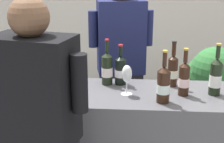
% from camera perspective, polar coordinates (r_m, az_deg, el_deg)
% --- Properties ---
extents(wine_bottle_0, '(0.08, 0.08, 0.30)m').
position_cam_1_polar(wine_bottle_0, '(2.38, 1.51, 0.28)').
color(wine_bottle_0, black).
rests_on(wine_bottle_0, counter).
extents(wine_bottle_1, '(0.08, 0.08, 0.34)m').
position_cam_1_polar(wine_bottle_1, '(2.08, 9.04, -2.26)').
color(wine_bottle_1, black).
rests_on(wine_bottle_1, counter).
extents(wine_bottle_2, '(0.07, 0.07, 0.33)m').
position_cam_1_polar(wine_bottle_2, '(2.22, 12.57, -1.20)').
color(wine_bottle_2, black).
rests_on(wine_bottle_2, counter).
extents(wine_bottle_3, '(0.07, 0.07, 0.33)m').
position_cam_1_polar(wine_bottle_3, '(2.38, 10.63, 0.24)').
color(wine_bottle_3, black).
rests_on(wine_bottle_3, counter).
extents(wine_bottle_4, '(0.07, 0.07, 0.34)m').
position_cam_1_polar(wine_bottle_4, '(2.46, -16.60, 0.47)').
color(wine_bottle_4, black).
rests_on(wine_bottle_4, counter).
extents(wine_bottle_5, '(0.08, 0.08, 0.36)m').
position_cam_1_polar(wine_bottle_5, '(2.28, 17.76, -0.87)').
color(wine_bottle_5, black).
rests_on(wine_bottle_5, counter).
extents(wine_bottle_6, '(0.08, 0.08, 0.34)m').
position_cam_1_polar(wine_bottle_6, '(2.37, -0.87, 0.55)').
color(wine_bottle_6, black).
rests_on(wine_bottle_6, counter).
extents(wine_bottle_8, '(0.08, 0.08, 0.32)m').
position_cam_1_polar(wine_bottle_8, '(2.43, -10.11, 0.51)').
color(wine_bottle_8, black).
rests_on(wine_bottle_8, counter).
extents(wine_glass, '(0.08, 0.08, 0.21)m').
position_cam_1_polar(wine_glass, '(2.17, 2.62, -0.63)').
color(wine_glass, silver).
rests_on(wine_glass, counter).
extents(ice_bucket, '(0.21, 0.21, 0.20)m').
position_cam_1_polar(ice_bucket, '(2.18, -14.63, -2.17)').
color(ice_bucket, silver).
rests_on(ice_bucket, counter).
extents(person_server, '(0.55, 0.32, 1.70)m').
position_cam_1_polar(person_server, '(2.92, 1.53, -0.73)').
color(person_server, black).
rests_on(person_server, ground_plane).
extents(potted_shrub, '(0.49, 0.57, 1.03)m').
position_cam_1_polar(potted_shrub, '(3.38, 16.94, -0.85)').
color(potted_shrub, brown).
rests_on(potted_shrub, ground_plane).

